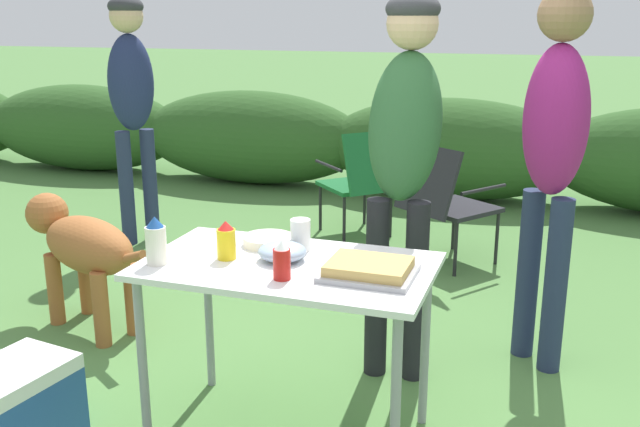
% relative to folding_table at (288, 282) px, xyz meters
% --- Properties ---
extents(shrub_hedge, '(14.40, 0.90, 0.93)m').
position_rel_folding_table_xyz_m(shrub_hedge, '(0.00, 4.12, -0.20)').
color(shrub_hedge, '#2D5623').
rests_on(shrub_hedge, ground).
extents(folding_table, '(1.10, 0.64, 0.74)m').
position_rel_folding_table_xyz_m(folding_table, '(0.00, 0.00, 0.00)').
color(folding_table, white).
rests_on(folding_table, ground).
extents(food_tray, '(0.33, 0.27, 0.06)m').
position_rel_folding_table_xyz_m(food_tray, '(0.33, -0.04, 0.10)').
color(food_tray, '#9E9EA3').
rests_on(food_tray, folding_table).
extents(plate_stack, '(0.21, 0.21, 0.04)m').
position_rel_folding_table_xyz_m(plate_stack, '(-0.16, 0.18, 0.10)').
color(plate_stack, white).
rests_on(plate_stack, folding_table).
extents(mixing_bowl, '(0.19, 0.19, 0.07)m').
position_rel_folding_table_xyz_m(mixing_bowl, '(-0.03, 0.03, 0.11)').
color(mixing_bowl, '#99B2CC').
rests_on(mixing_bowl, folding_table).
extents(paper_cup_stack, '(0.08, 0.08, 0.13)m').
position_rel_folding_table_xyz_m(paper_cup_stack, '(-0.01, 0.16, 0.14)').
color(paper_cup_stack, white).
rests_on(paper_cup_stack, folding_table).
extents(ketchup_bottle, '(0.06, 0.06, 0.14)m').
position_rel_folding_table_xyz_m(ketchup_bottle, '(0.04, -0.16, 0.14)').
color(ketchup_bottle, red).
rests_on(ketchup_bottle, folding_table).
extents(mustard_bottle, '(0.07, 0.07, 0.15)m').
position_rel_folding_table_xyz_m(mustard_bottle, '(-0.24, -0.03, 0.15)').
color(mustard_bottle, yellow).
rests_on(mustard_bottle, folding_table).
extents(mayo_bottle, '(0.08, 0.08, 0.19)m').
position_rel_folding_table_xyz_m(mayo_bottle, '(-0.46, -0.16, 0.17)').
color(mayo_bottle, silver).
rests_on(mayo_bottle, folding_table).
extents(standing_person_with_beanie, '(0.36, 0.50, 1.74)m').
position_rel_folding_table_xyz_m(standing_person_with_beanie, '(0.27, 0.77, 0.47)').
color(standing_person_with_beanie, black).
rests_on(standing_person_with_beanie, ground).
extents(standing_person_in_red_jacket, '(0.39, 0.41, 1.77)m').
position_rel_folding_table_xyz_m(standing_person_in_red_jacket, '(-1.98, 2.04, 0.47)').
color(standing_person_in_red_jacket, '#232D4C').
rests_on(standing_person_in_red_jacket, ground).
extents(standing_person_in_gray_fleece, '(0.41, 0.41, 1.77)m').
position_rel_folding_table_xyz_m(standing_person_in_gray_fleece, '(0.91, 0.99, 0.42)').
color(standing_person_in_gray_fleece, '#232D4C').
rests_on(standing_person_in_gray_fleece, ground).
extents(dog, '(1.02, 0.52, 0.69)m').
position_rel_folding_table_xyz_m(dog, '(-1.43, 0.64, -0.21)').
color(dog, '#9E5B2D').
rests_on(dog, ground).
extents(camp_chair_green_behind_table, '(0.74, 0.74, 0.83)m').
position_rel_folding_table_xyz_m(camp_chair_green_behind_table, '(-0.44, 2.67, -0.20)').
color(camp_chair_green_behind_table, '#19602D').
rests_on(camp_chair_green_behind_table, ground).
extents(camp_chair_near_hedge, '(0.72, 0.75, 0.83)m').
position_rel_folding_table_xyz_m(camp_chair_near_hedge, '(0.25, 2.24, -0.20)').
color(camp_chair_near_hedge, '#232328').
rests_on(camp_chair_near_hedge, ground).
extents(cooler_box, '(0.39, 0.52, 0.34)m').
position_rel_folding_table_xyz_m(cooler_box, '(-0.99, -0.43, -0.49)').
color(cooler_box, '#234C93').
rests_on(cooler_box, ground).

